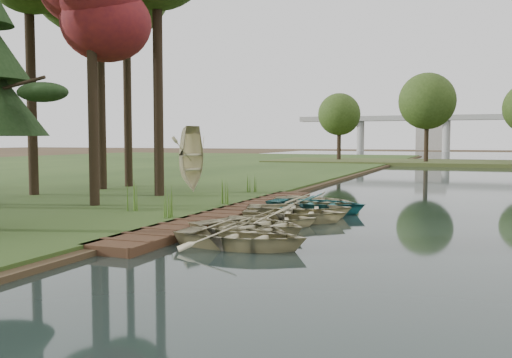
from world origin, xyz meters
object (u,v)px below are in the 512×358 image
(rowboat_1, at_px, (241,227))
(rowboat_0, at_px, (242,234))
(boardwalk, at_px, (232,214))
(stored_rowboat, at_px, (192,185))
(rowboat_2, at_px, (262,222))

(rowboat_1, bearing_deg, rowboat_0, -132.18)
(boardwalk, bearing_deg, stored_rowboat, 129.05)
(rowboat_1, xyz_separation_m, stored_rowboat, (-7.17, 10.59, 0.22))
(rowboat_0, relative_size, stored_rowboat, 1.10)
(rowboat_1, height_order, rowboat_2, rowboat_1)
(boardwalk, xyz_separation_m, stored_rowboat, (-4.86, 5.99, 0.50))
(boardwalk, relative_size, rowboat_0, 4.31)
(rowboat_0, relative_size, rowboat_2, 1.16)
(rowboat_2, bearing_deg, boardwalk, 58.38)
(boardwalk, bearing_deg, rowboat_0, -63.77)
(rowboat_1, bearing_deg, stored_rowboat, 57.71)
(rowboat_2, distance_m, stored_rowboat, 11.63)
(boardwalk, height_order, rowboat_2, rowboat_2)
(rowboat_1, height_order, stored_rowboat, stored_rowboat)
(rowboat_2, bearing_deg, rowboat_0, -150.85)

